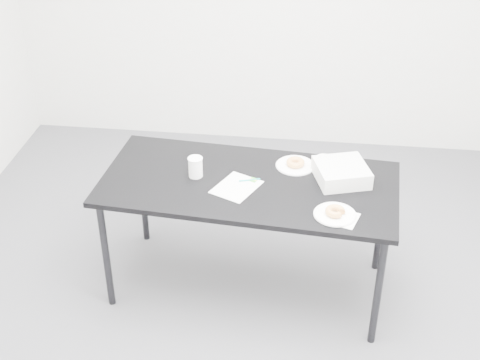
# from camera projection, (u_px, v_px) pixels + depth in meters

# --- Properties ---
(floor) EXTENTS (4.00, 4.00, 0.00)m
(floor) POSITION_uv_depth(u_px,v_px,m) (227.00, 289.00, 4.19)
(floor) COLOR #4C4C51
(floor) RESTS_ON ground
(table) EXTENTS (1.75, 0.93, 0.77)m
(table) POSITION_uv_depth(u_px,v_px,m) (249.00, 190.00, 3.85)
(table) COLOR black
(table) RESTS_ON floor
(scorecard) EXTENTS (0.30, 0.33, 0.00)m
(scorecard) POSITION_uv_depth(u_px,v_px,m) (236.00, 187.00, 3.77)
(scorecard) COLOR white
(scorecard) RESTS_ON table
(logo_patch) EXTENTS (0.06, 0.06, 0.00)m
(logo_patch) POSITION_uv_depth(u_px,v_px,m) (253.00, 180.00, 3.83)
(logo_patch) COLOR green
(logo_patch) RESTS_ON scorecard
(pen) EXTENTS (0.12, 0.05, 0.01)m
(pen) POSITION_uv_depth(u_px,v_px,m) (250.00, 180.00, 3.83)
(pen) COLOR #0D9695
(pen) RESTS_ON scorecard
(napkin) EXTENTS (0.20, 0.20, 0.00)m
(napkin) POSITION_uv_depth(u_px,v_px,m) (342.00, 218.00, 3.52)
(napkin) COLOR white
(napkin) RESTS_ON table
(plate_near) EXTENTS (0.23, 0.23, 0.01)m
(plate_near) POSITION_uv_depth(u_px,v_px,m) (335.00, 214.00, 3.54)
(plate_near) COLOR white
(plate_near) RESTS_ON napkin
(donut_near) EXTENTS (0.14, 0.14, 0.04)m
(donut_near) POSITION_uv_depth(u_px,v_px,m) (335.00, 211.00, 3.52)
(donut_near) COLOR #D18842
(donut_near) RESTS_ON plate_near
(plate_far) EXTENTS (0.23, 0.23, 0.01)m
(plate_far) POSITION_uv_depth(u_px,v_px,m) (295.00, 166.00, 3.97)
(plate_far) COLOR white
(plate_far) RESTS_ON table
(donut_far) EXTENTS (0.13, 0.13, 0.04)m
(donut_far) POSITION_uv_depth(u_px,v_px,m) (295.00, 162.00, 3.95)
(donut_far) COLOR #D18842
(donut_far) RESTS_ON plate_far
(coffee_cup) EXTENTS (0.08, 0.08, 0.12)m
(coffee_cup) POSITION_uv_depth(u_px,v_px,m) (195.00, 167.00, 3.84)
(coffee_cup) COLOR white
(coffee_cup) RESTS_ON table
(cup_lid) EXTENTS (0.10, 0.10, 0.01)m
(cup_lid) POSITION_uv_depth(u_px,v_px,m) (324.00, 159.00, 4.03)
(cup_lid) COLOR white
(cup_lid) RESTS_ON table
(bakery_box) EXTENTS (0.35, 0.35, 0.09)m
(bakery_box) POSITION_uv_depth(u_px,v_px,m) (341.00, 173.00, 3.82)
(bakery_box) COLOR silver
(bakery_box) RESTS_ON table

